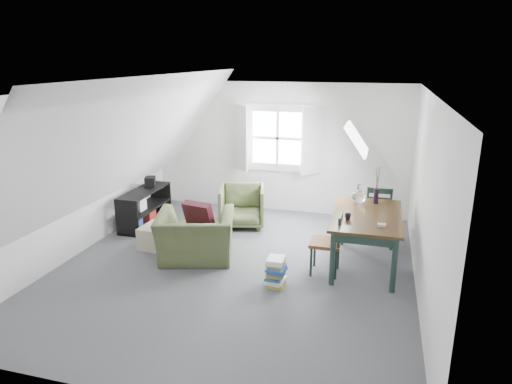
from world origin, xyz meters
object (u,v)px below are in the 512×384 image
(ottoman, at_px, (160,236))
(magazine_stack, at_px, (276,272))
(dining_chair_near, at_px, (328,242))
(dining_table, at_px, (367,221))
(armchair_near, at_px, (197,259))
(media_shelf, at_px, (144,210))
(dining_chair_far, at_px, (378,212))
(armchair_far, at_px, (242,225))

(ottoman, xyz_separation_m, magazine_stack, (2.09, -0.76, 0.02))
(dining_chair_near, bearing_deg, dining_table, 121.71)
(armchair_near, relative_size, dining_table, 0.70)
(dining_chair_near, bearing_deg, magazine_stack, -53.78)
(armchair_near, distance_m, magazine_stack, 1.45)
(dining_table, relative_size, media_shelf, 1.26)
(magazine_stack, bearing_deg, dining_table, 40.08)
(dining_chair_near, xyz_separation_m, magazine_stack, (-0.61, -0.55, -0.27))
(dining_chair_near, relative_size, magazine_stack, 2.33)
(magazine_stack, bearing_deg, media_shelf, 150.61)
(dining_chair_far, bearing_deg, dining_table, 71.43)
(media_shelf, bearing_deg, dining_chair_near, -15.42)
(dining_chair_near, bearing_deg, armchair_near, -93.99)
(ottoman, relative_size, dining_table, 0.33)
(armchair_near, relative_size, armchair_far, 1.38)
(armchair_far, height_order, magazine_stack, magazine_stack)
(dining_table, bearing_deg, armchair_near, -173.93)
(armchair_far, relative_size, ottoman, 1.52)
(dining_table, distance_m, media_shelf, 4.00)
(magazine_stack, bearing_deg, dining_chair_far, 57.53)
(armchair_near, bearing_deg, dining_chair_near, 165.92)
(ottoman, relative_size, media_shelf, 0.42)
(armchair_far, bearing_deg, armchair_near, -113.28)
(dining_chair_far, xyz_separation_m, dining_chair_near, (-0.65, -1.43, -0.03))
(armchair_near, height_order, dining_table, dining_table)
(ottoman, bearing_deg, magazine_stack, -19.92)
(dining_chair_near, height_order, magazine_stack, dining_chair_near)
(dining_chair_far, bearing_deg, dining_chair_near, 55.34)
(dining_table, xyz_separation_m, dining_chair_far, (0.15, 1.05, -0.20))
(dining_table, bearing_deg, armchair_far, 149.08)
(media_shelf, bearing_deg, ottoman, -47.34)
(ottoman, height_order, dining_table, dining_table)
(armchair_far, relative_size, dining_table, 0.51)
(media_shelf, bearing_deg, dining_chair_far, 6.84)
(armchair_far, relative_size, magazine_stack, 2.10)
(armchair_far, bearing_deg, dining_chair_near, -55.51)
(media_shelf, height_order, magazine_stack, media_shelf)
(armchair_far, height_order, ottoman, armchair_far)
(media_shelf, distance_m, magazine_stack, 3.24)
(dining_chair_far, relative_size, media_shelf, 0.75)
(armchair_far, height_order, dining_chair_far, dining_chair_far)
(ottoman, bearing_deg, dining_chair_near, -4.31)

